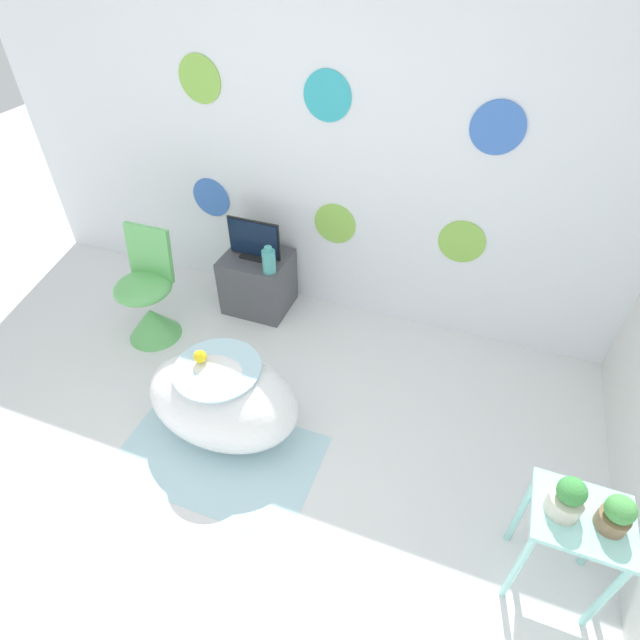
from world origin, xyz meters
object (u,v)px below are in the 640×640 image
bathtub (223,399)px  vase (269,261)px  chair (149,305)px  potted_plant_right (617,514)px  tv (254,241)px  potted_plant_left (568,498)px

bathtub → vase: 1.06m
chair → potted_plant_right: chair is taller
vase → potted_plant_right: 2.42m
tv → potted_plant_left: size_ratio=2.01×
bathtub → chair: (-0.91, 0.58, -0.01)m
chair → vase: 0.90m
potted_plant_left → tv: bearing=145.8°
chair → potted_plant_right: size_ratio=4.57×
bathtub → potted_plant_right: (1.89, -0.25, 0.39)m
tv → vase: 0.22m
vase → potted_plant_left: size_ratio=1.02×
vase → potted_plant_right: size_ratio=1.13×
tv → potted_plant_right: (2.23, -1.40, 0.08)m
potted_plant_right → bathtub: bearing=172.5°
tv → potted_plant_right: size_ratio=2.23×
chair → potted_plant_left: 2.77m
bathtub → tv: (-0.34, 1.15, 0.31)m
potted_plant_right → tv: bearing=147.9°
chair → tv: (0.57, 0.57, 0.31)m
potted_plant_right → potted_plant_left: bearing=179.5°
chair → vase: chair is taller
tv → vase: tv is taller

